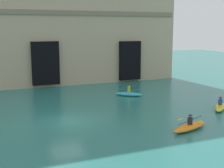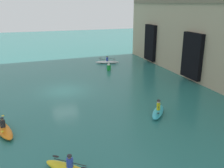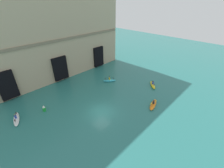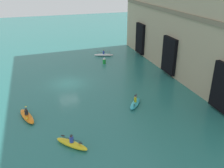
{
  "view_description": "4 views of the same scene",
  "coord_description": "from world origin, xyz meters",
  "views": [
    {
      "loc": [
        -5.56,
        -22.38,
        7.04
      ],
      "look_at": [
        6.1,
        5.69,
        1.53
      ],
      "focal_mm": 50.0,
      "sensor_mm": 36.0,
      "label": 1
    },
    {
      "loc": [
        24.38,
        -3.1,
        8.49
      ],
      "look_at": [
        3.68,
        3.92,
        1.43
      ],
      "focal_mm": 40.0,
      "sensor_mm": 36.0,
      "label": 2
    },
    {
      "loc": [
        -12.28,
        -14.48,
        16.25
      ],
      "look_at": [
        5.04,
        2.36,
        2.25
      ],
      "focal_mm": 24.0,
      "sensor_mm": 36.0,
      "label": 3
    },
    {
      "loc": [
        30.78,
        -3.62,
        13.53
      ],
      "look_at": [
        5.62,
        4.39,
        1.74
      ],
      "focal_mm": 40.0,
      "sensor_mm": 36.0,
      "label": 4
    }
  ],
  "objects": [
    {
      "name": "kayak_orange",
      "position": [
        7.42,
        -5.25,
        0.25
      ],
      "size": [
        3.45,
        1.83,
        1.11
      ],
      "rotation": [
        0.0,
        0.0,
        0.31
      ],
      "color": "orange",
      "rests_on": "ground"
    },
    {
      "name": "kayak_white",
      "position": [
        -10.23,
        7.88,
        0.22
      ],
      "size": [
        1.76,
        3.49,
        1.13
      ],
      "rotation": [
        0.0,
        0.0,
        1.27
      ],
      "color": "white",
      "rests_on": "ground"
    },
    {
      "name": "kayak_cyan",
      "position": [
        8.24,
        6.27,
        0.26
      ],
      "size": [
        2.68,
        2.36,
        1.22
      ],
      "rotation": [
        0.0,
        0.0,
        2.46
      ],
      "color": "#33B2C6",
      "rests_on": "ground"
    },
    {
      "name": "ground_plane",
      "position": [
        0.0,
        0.0,
        0.0
      ],
      "size": [
        120.0,
        120.0,
        0.0
      ],
      "primitive_type": "plane",
      "color": "#28706B"
    },
    {
      "name": "cliff_bluff",
      "position": [
        1.4,
        18.36,
        8.25
      ],
      "size": [
        34.92,
        8.33,
        16.57
      ],
      "color": "tan",
      "rests_on": "ground"
    },
    {
      "name": "marker_buoy",
      "position": [
        -6.32,
        6.87,
        0.52
      ],
      "size": [
        0.51,
        0.51,
        1.11
      ],
      "color": "green",
      "rests_on": "ground"
    },
    {
      "name": "kayak_yellow",
      "position": [
        13.27,
        -1.64,
        0.25
      ],
      "size": [
        2.84,
        2.73,
        1.11
      ],
      "rotation": [
        0.0,
        0.0,
        0.75
      ],
      "color": "yellow",
      "rests_on": "ground"
    }
  ]
}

